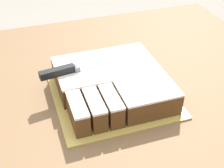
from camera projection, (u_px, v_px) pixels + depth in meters
cake_board at (112, 94)px, 0.96m from camera, size 0.35×0.35×0.01m
cake at (113, 83)px, 0.94m from camera, size 0.31×0.31×0.07m
knife at (72, 69)px, 0.93m from camera, size 0.34×0.07×0.02m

